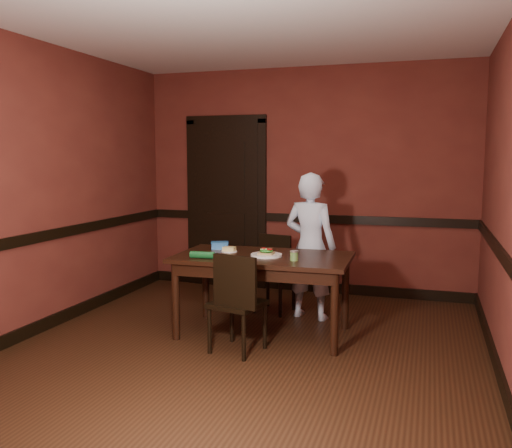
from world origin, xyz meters
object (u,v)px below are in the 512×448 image
Objects in this scene: sauce_jar at (294,256)px; food_tub at (220,245)px; person at (310,246)px; cheese_saucer at (229,250)px; sandwich_plate at (266,254)px; dining_table at (263,295)px; chair_far at (274,274)px; chair_near at (237,302)px.

sauce_jar is 0.92m from food_tub.
person is 9.81× the size of cheese_saucer.
person is at bearing 92.36° from sauce_jar.
cheese_saucer is (-0.69, 0.24, -0.03)m from sauce_jar.
sandwich_plate is 0.60m from food_tub.
sandwich_plate is at bearing -41.76° from dining_table.
dining_table is 0.75m from chair_far.
sauce_jar is at bearing -52.34° from chair_far.
chair_near is (0.04, -1.24, 0.03)m from chair_far.
food_tub is (-0.84, 0.37, -0.01)m from sauce_jar.
cheese_saucer reaches higher than dining_table.
dining_table is at bearing 139.93° from sandwich_plate.
sauce_jar is (0.29, -0.13, 0.02)m from sandwich_plate.
chair_near is 0.58× the size of person.
cheese_saucer is 0.77× the size of food_tub.
sandwich_plate is at bearing -14.99° from cheese_saucer.
sandwich_plate reaches higher than chair_far.
cheese_saucer is at bearing -50.22° from chair_near.
cheese_saucer is (-0.25, -0.67, 0.36)m from chair_far.
chair_near is 2.98× the size of sandwich_plate.
food_tub is (-0.15, 0.13, 0.02)m from cheese_saucer.
chair_near is 0.89m from food_tub.
chair_near is 5.65× the size of cheese_saucer.
chair_far is 0.54× the size of person.
sauce_jar is (0.33, -0.17, 0.42)m from dining_table.
chair_near reaches higher than chair_far.
chair_near is at bearing -63.31° from cheese_saucer.
sandwich_plate reaches higher than dining_table.
chair_near is at bearing -104.03° from sandwich_plate.
cheese_saucer is at bearing 165.01° from sandwich_plate.
dining_table is 0.68m from food_tub.
sandwich_plate reaches higher than cheese_saucer.
dining_table is 0.56m from sauce_jar.
sauce_jar reaches higher than sandwich_plate.
dining_table is 0.40m from sandwich_plate.
food_tub is (-0.81, -0.45, 0.04)m from person.
cheese_saucer is at bearing 160.79° from sauce_jar.
person reaches higher than chair_far.
sauce_jar is at bearing -28.55° from dining_table.
cheese_saucer is (-0.36, 0.07, 0.39)m from dining_table.
chair_near is 9.72× the size of sauce_jar.
chair_near reaches higher than sauce_jar.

